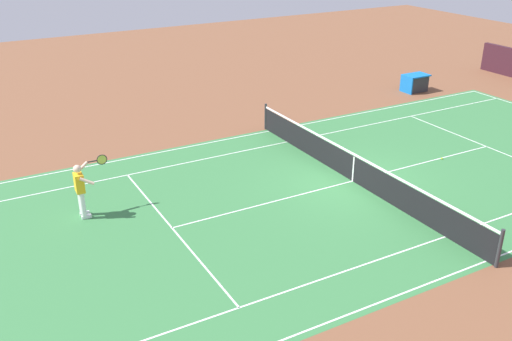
% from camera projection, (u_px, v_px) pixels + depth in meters
% --- Properties ---
extents(ground_plane, '(60.00, 60.00, 0.00)m').
position_uv_depth(ground_plane, '(353.00, 181.00, 18.97)').
color(ground_plane, brown).
extents(court_slab, '(24.20, 11.40, 0.00)m').
position_uv_depth(court_slab, '(353.00, 181.00, 18.97)').
color(court_slab, '#387A42').
rests_on(court_slab, ground_plane).
extents(court_line_markings, '(23.85, 11.05, 0.01)m').
position_uv_depth(court_line_markings, '(353.00, 181.00, 18.97)').
color(court_line_markings, white).
rests_on(court_line_markings, ground_plane).
extents(tennis_net, '(0.10, 11.70, 1.08)m').
position_uv_depth(tennis_net, '(354.00, 168.00, 18.77)').
color(tennis_net, '#2D2D33').
rests_on(tennis_net, ground_plane).
extents(tennis_player_near, '(1.07, 0.78, 1.70)m').
position_uv_depth(tennis_player_near, '(81.00, 188.00, 16.38)').
color(tennis_player_near, white).
rests_on(tennis_player_near, ground_plane).
extents(tennis_ball, '(0.07, 0.07, 0.07)m').
position_uv_depth(tennis_ball, '(442.00, 158.00, 20.65)').
color(tennis_ball, '#CCE01E').
rests_on(tennis_ball, ground_plane).
extents(equipment_cart_tarped, '(1.25, 0.84, 0.85)m').
position_uv_depth(equipment_cart_tarped, '(415.00, 83.00, 28.46)').
color(equipment_cart_tarped, '#2D2D33').
rests_on(equipment_cart_tarped, ground_plane).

